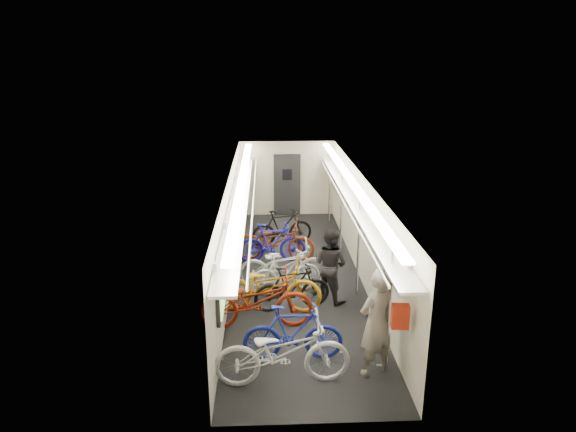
{
  "coord_description": "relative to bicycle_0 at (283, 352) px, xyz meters",
  "views": [
    {
      "loc": [
        -0.68,
        -11.02,
        4.99
      ],
      "look_at": [
        -0.14,
        1.16,
        1.15
      ],
      "focal_mm": 32.0,
      "sensor_mm": 36.0,
      "label": 1
    }
  ],
  "objects": [
    {
      "name": "bicycle_3",
      "position": [
        0.28,
        2.47,
        -0.08
      ],
      "size": [
        1.65,
        0.77,
        0.96
      ],
      "primitive_type": "imported",
      "rotation": [
        0.0,
        0.0,
        1.78
      ],
      "color": "black",
      "rests_on": "ground"
    },
    {
      "name": "bicycle_1",
      "position": [
        0.2,
        0.65,
        -0.05
      ],
      "size": [
        1.71,
        0.5,
        1.03
      ],
      "primitive_type": "imported",
      "rotation": [
        0.0,
        0.0,
        1.56
      ],
      "color": "navy",
      "rests_on": "ground"
    },
    {
      "name": "bicycle_6",
      "position": [
        0.14,
        3.58,
        -0.04
      ],
      "size": [
        2.02,
        0.78,
        1.05
      ],
      "primitive_type": "imported",
      "rotation": [
        0.0,
        0.0,
        1.61
      ],
      "color": "#AEAFB3",
      "rests_on": "ground"
    },
    {
      "name": "bicycle_9",
      "position": [
        0.2,
        6.17,
        -0.05
      ],
      "size": [
        1.77,
        0.91,
        1.02
      ],
      "primitive_type": "imported",
      "rotation": [
        0.0,
        0.0,
        1.83
      ],
      "color": "black",
      "rests_on": "ground"
    },
    {
      "name": "passenger_mid",
      "position": [
        1.1,
        2.88,
        0.25
      ],
      "size": [
        0.99,
        0.98,
        1.62
      ],
      "primitive_type": "imported",
      "rotation": [
        0.0,
        0.0,
        2.41
      ],
      "color": "black",
      "rests_on": "ground"
    },
    {
      "name": "bicycle_8",
      "position": [
        -0.01,
        5.12,
        -0.04
      ],
      "size": [
        2.07,
        0.96,
        1.05
      ],
      "primitive_type": "imported",
      "rotation": [
        0.0,
        0.0,
        1.44
      ],
      "color": "maroon",
      "rests_on": "ground"
    },
    {
      "name": "backpack",
      "position": [
        1.74,
        -0.26,
        0.72
      ],
      "size": [
        0.27,
        0.16,
        0.38
      ],
      "primitive_type": "cube",
      "rotation": [
        0.0,
        0.0,
        -0.09
      ],
      "color": "#A82110",
      "rests_on": "passenger_near"
    },
    {
      "name": "train_car_shell",
      "position": [
        0.09,
        4.75,
        1.09
      ],
      "size": [
        10.0,
        10.0,
        10.0
      ],
      "color": "black",
      "rests_on": "ground"
    },
    {
      "name": "passenger_near",
      "position": [
        1.5,
        0.21,
        0.36
      ],
      "size": [
        0.8,
        0.72,
        1.84
      ],
      "primitive_type": "imported",
      "rotation": [
        0.0,
        0.0,
        3.68
      ],
      "color": "slate",
      "rests_on": "ground"
    },
    {
      "name": "bicycle_7",
      "position": [
        -0.09,
        5.0,
        -0.05
      ],
      "size": [
        1.73,
        0.6,
        1.02
      ],
      "primitive_type": "imported",
      "rotation": [
        0.0,
        0.0,
        1.64
      ],
      "color": "navy",
      "rests_on": "ground"
    },
    {
      "name": "bicycle_0",
      "position": [
        0.0,
        0.0,
        0.0
      ],
      "size": [
        2.18,
        0.86,
        1.12
      ],
      "primitive_type": "imported",
      "rotation": [
        0.0,
        0.0,
        1.62
      ],
      "color": "silver",
      "rests_on": "ground"
    },
    {
      "name": "bicycle_5",
      "position": [
        0.17,
        3.24,
        -0.08
      ],
      "size": [
        1.66,
        0.86,
        0.96
      ],
      "primitive_type": "imported",
      "rotation": [
        0.0,
        0.0,
        1.84
      ],
      "color": "silver",
      "rests_on": "ground"
    },
    {
      "name": "bicycle_4",
      "position": [
        -0.19,
        2.42,
        -0.0
      ],
      "size": [
        2.2,
        0.97,
        1.12
      ],
      "primitive_type": "imported",
      "rotation": [
        0.0,
        0.0,
        1.46
      ],
      "color": "#C88512",
      "rests_on": "ground"
    },
    {
      "name": "bicycle_2",
      "position": [
        -0.43,
        1.77,
        0.0
      ],
      "size": [
        2.17,
        0.82,
        1.12
      ],
      "primitive_type": "imported",
      "rotation": [
        0.0,
        0.0,
        1.61
      ],
      "color": "maroon",
      "rests_on": "ground"
    }
  ]
}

